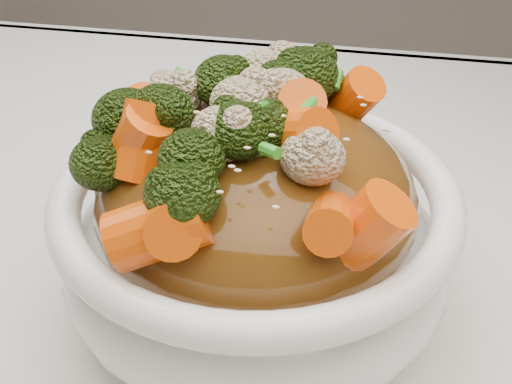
# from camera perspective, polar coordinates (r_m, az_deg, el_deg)

# --- Properties ---
(tablecloth) EXTENTS (1.20, 0.80, 0.04)m
(tablecloth) POSITION_cam_1_polar(r_m,az_deg,el_deg) (0.43, -0.59, -8.34)
(tablecloth) COLOR silver
(tablecloth) RESTS_ON dining_table
(bowl) EXTENTS (0.25, 0.25, 0.09)m
(bowl) POSITION_cam_1_polar(r_m,az_deg,el_deg) (0.36, -0.00, -4.50)
(bowl) COLOR white
(bowl) RESTS_ON tablecloth
(sauce_base) EXTENTS (0.20, 0.20, 0.10)m
(sauce_base) POSITION_cam_1_polar(r_m,az_deg,el_deg) (0.34, -0.00, -0.44)
(sauce_base) COLOR #54300E
(sauce_base) RESTS_ON bowl
(carrots) EXTENTS (0.20, 0.20, 0.05)m
(carrots) POSITION_cam_1_polar(r_m,az_deg,el_deg) (0.31, -0.00, 9.65)
(carrots) COLOR #F05507
(carrots) RESTS_ON sauce_base
(broccoli) EXTENTS (0.20, 0.20, 0.05)m
(broccoli) POSITION_cam_1_polar(r_m,az_deg,el_deg) (0.31, -0.00, 9.47)
(broccoli) COLOR black
(broccoli) RESTS_ON sauce_base
(cauliflower) EXTENTS (0.20, 0.20, 0.04)m
(cauliflower) POSITION_cam_1_polar(r_m,az_deg,el_deg) (0.31, -0.00, 9.12)
(cauliflower) COLOR beige
(cauliflower) RESTS_ON sauce_base
(scallions) EXTENTS (0.15, 0.15, 0.02)m
(scallions) POSITION_cam_1_polar(r_m,az_deg,el_deg) (0.31, -0.00, 9.83)
(scallions) COLOR #2E9422
(scallions) RESTS_ON sauce_base
(sesame_seeds) EXTENTS (0.18, 0.18, 0.01)m
(sesame_seeds) POSITION_cam_1_polar(r_m,az_deg,el_deg) (0.31, -0.00, 9.83)
(sesame_seeds) COLOR beige
(sesame_seeds) RESTS_ON sauce_base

